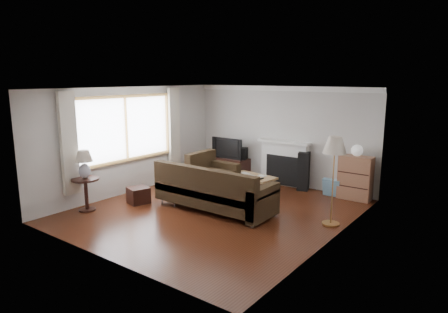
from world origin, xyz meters
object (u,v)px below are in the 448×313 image
Objects in this scene: side_table at (86,194)px; sectional_sofa at (215,189)px; bookshelf at (355,178)px; coffee_table at (252,184)px; floor_lamp at (333,181)px; tv_stand at (229,167)px.

sectional_sofa is at bearing 38.01° from side_table.
coffee_table is at bearing -155.05° from bookshelf.
floor_lamp reaches higher than side_table.
side_table reaches higher than coffee_table.
tv_stand is at bearing 153.45° from coffee_table.
tv_stand is 1.10× the size of bookshelf.
bookshelf is 3.23m from sectional_sofa.
side_table is at bearing -141.99° from sectional_sofa.
tv_stand is 4.10m from side_table.
sectional_sofa is (1.38, -2.41, 0.17)m from tv_stand.
coffee_table is (1.34, -0.93, -0.06)m from tv_stand.
floor_lamp is 2.42× the size of side_table.
side_table is (-4.17, -4.10, -0.15)m from bookshelf.
bookshelf reaches higher than side_table.
floor_lamp is 4.94m from side_table.
tv_stand is at bearing 80.09° from side_table.
tv_stand is 0.66× the size of floor_lamp.
floor_lamp reaches higher than sectional_sofa.
bookshelf is 2.35m from coffee_table.
side_table is (-4.36, -2.26, -0.49)m from floor_lamp.
side_table is at bearing -135.49° from bookshelf.
tv_stand is 1.64m from coffee_table.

